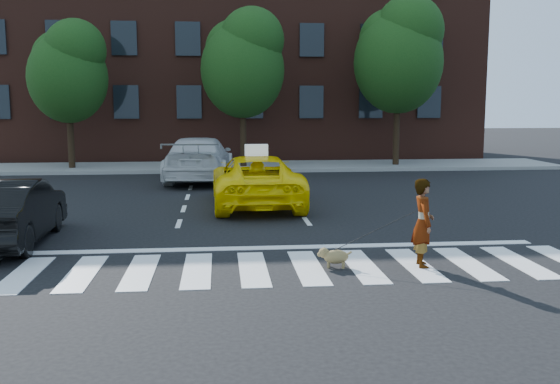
% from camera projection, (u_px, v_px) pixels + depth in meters
% --- Properties ---
extents(ground, '(120.00, 120.00, 0.00)m').
position_uv_depth(ground, '(253.00, 269.00, 11.22)').
color(ground, black).
rests_on(ground, ground).
extents(crosswalk, '(13.00, 2.40, 0.01)m').
position_uv_depth(crosswalk, '(253.00, 269.00, 11.22)').
color(crosswalk, silver).
rests_on(crosswalk, ground).
extents(stop_line, '(12.00, 0.30, 0.01)m').
position_uv_depth(stop_line, '(249.00, 248.00, 12.80)').
color(stop_line, silver).
rests_on(stop_line, ground).
extents(sidewalk_far, '(30.00, 4.00, 0.15)m').
position_uv_depth(sidewalk_far, '(232.00, 167.00, 28.45)').
color(sidewalk_far, slate).
rests_on(sidewalk_far, ground).
extents(building, '(26.00, 10.00, 12.00)m').
position_uv_depth(building, '(228.00, 48.00, 35.00)').
color(building, '#472219').
rests_on(building, ground).
extents(tree_left, '(3.39, 3.38, 6.50)m').
position_uv_depth(tree_left, '(68.00, 68.00, 26.66)').
color(tree_left, black).
rests_on(tree_left, ground).
extents(tree_mid, '(3.69, 3.69, 7.10)m').
position_uv_depth(tree_mid, '(243.00, 59.00, 27.33)').
color(tree_mid, black).
rests_on(tree_mid, ground).
extents(tree_right, '(4.00, 4.00, 7.70)m').
position_uv_depth(tree_right, '(399.00, 51.00, 27.95)').
color(tree_right, black).
rests_on(tree_right, ground).
extents(taxi, '(2.53, 5.34, 1.47)m').
position_uv_depth(taxi, '(256.00, 180.00, 18.06)').
color(taxi, '#FFDA05').
rests_on(taxi, ground).
extents(black_sedan, '(1.62, 4.31, 1.40)m').
position_uv_depth(black_sedan, '(9.00, 211.00, 13.10)').
color(black_sedan, black).
rests_on(black_sedan, ground).
extents(white_suv, '(2.78, 5.93, 1.67)m').
position_uv_depth(white_suv, '(199.00, 159.00, 23.81)').
color(white_suv, silver).
rests_on(white_suv, ground).
extents(woman, '(0.44, 0.62, 1.62)m').
position_uv_depth(woman, '(423.00, 223.00, 11.28)').
color(woman, '#999999').
rests_on(woman, ground).
extents(dog, '(0.63, 0.34, 0.36)m').
position_uv_depth(dog, '(333.00, 256.00, 11.30)').
color(dog, olive).
rests_on(dog, ground).
extents(taxi_sign, '(0.65, 0.29, 0.32)m').
position_uv_depth(taxi_sign, '(256.00, 150.00, 17.74)').
color(taxi_sign, white).
rests_on(taxi_sign, taxi).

